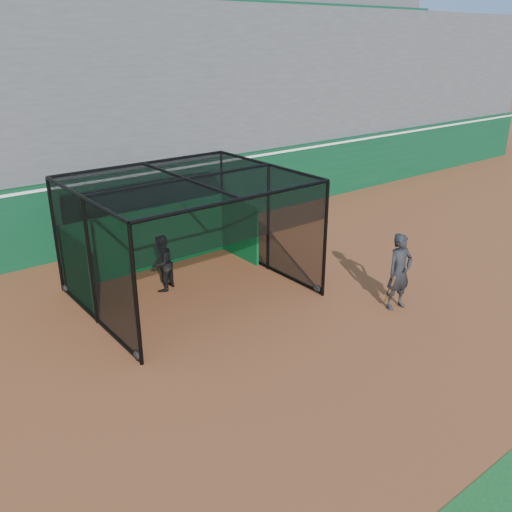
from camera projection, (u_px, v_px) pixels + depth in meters
ground at (283, 346)px, 12.43m from camera, size 120.00×120.00×0.00m
outfield_wall at (118, 208)px, 18.15m from camera, size 50.00×0.50×2.50m
grandstand at (64, 100)px, 19.70m from camera, size 50.00×7.85×8.95m
batting_cage at (189, 238)px, 14.45m from camera, size 5.57×4.83×3.22m
batter at (162, 263)px, 14.93m from camera, size 0.98×0.91×1.60m
on_deck_player at (399, 272)px, 13.85m from camera, size 0.81×0.60×2.03m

